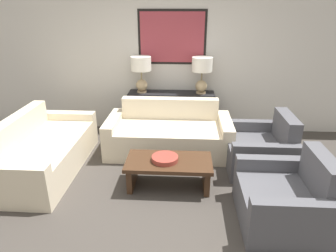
# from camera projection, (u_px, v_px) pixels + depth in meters

# --- Properties ---
(ground_plane) EXTENTS (20.00, 20.00, 0.00)m
(ground_plane) POSITION_uv_depth(u_px,v_px,m) (162.00, 206.00, 3.57)
(ground_plane) COLOR #3D3833
(back_wall) EXTENTS (7.95, 0.12, 2.65)m
(back_wall) POSITION_uv_depth(u_px,v_px,m) (172.00, 58.00, 5.35)
(back_wall) COLOR beige
(back_wall) RESTS_ON ground_plane
(console_table) EXTENTS (1.52, 0.39, 0.78)m
(console_table) POSITION_uv_depth(u_px,v_px,m) (171.00, 113.00, 5.45)
(console_table) COLOR black
(console_table) RESTS_ON ground_plane
(table_lamp_left) EXTENTS (0.35, 0.35, 0.63)m
(table_lamp_left) POSITION_uv_depth(u_px,v_px,m) (141.00, 69.00, 5.18)
(table_lamp_left) COLOR tan
(table_lamp_left) RESTS_ON console_table
(table_lamp_right) EXTENTS (0.35, 0.35, 0.63)m
(table_lamp_right) POSITION_uv_depth(u_px,v_px,m) (202.00, 70.00, 5.12)
(table_lamp_right) COLOR tan
(table_lamp_right) RESTS_ON console_table
(couch_by_back_wall) EXTENTS (1.96, 0.94, 0.79)m
(couch_by_back_wall) POSITION_uv_depth(u_px,v_px,m) (169.00, 135.00, 4.83)
(couch_by_back_wall) COLOR beige
(couch_by_back_wall) RESTS_ON ground_plane
(couch_by_side) EXTENTS (0.94, 1.96, 0.79)m
(couch_by_side) POSITION_uv_depth(u_px,v_px,m) (43.00, 152.00, 4.27)
(couch_by_side) COLOR beige
(couch_by_side) RESTS_ON ground_plane
(coffee_table) EXTENTS (1.10, 0.56, 0.38)m
(coffee_table) POSITION_uv_depth(u_px,v_px,m) (169.00, 167.00, 3.86)
(coffee_table) COLOR #3D2616
(coffee_table) RESTS_ON ground_plane
(decorative_bowl) EXTENTS (0.34, 0.34, 0.06)m
(decorative_bowl) POSITION_uv_depth(u_px,v_px,m) (165.00, 158.00, 3.80)
(decorative_bowl) COLOR #93382D
(decorative_bowl) RESTS_ON coffee_table
(armchair_near_back_wall) EXTENTS (0.89, 1.00, 0.81)m
(armchair_near_back_wall) POSITION_uv_depth(u_px,v_px,m) (261.00, 150.00, 4.34)
(armchair_near_back_wall) COLOR #4C4C51
(armchair_near_back_wall) RESTS_ON ground_plane
(armchair_near_camera) EXTENTS (0.89, 1.00, 0.81)m
(armchair_near_camera) POSITION_uv_depth(u_px,v_px,m) (286.00, 200.00, 3.23)
(armchair_near_camera) COLOR #4C4C51
(armchair_near_camera) RESTS_ON ground_plane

